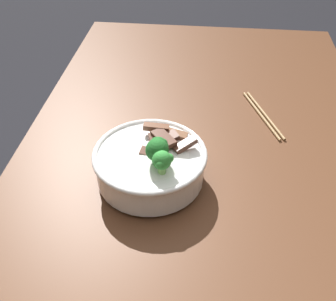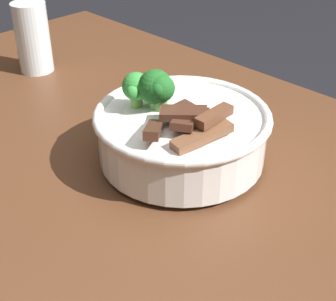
# 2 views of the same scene
# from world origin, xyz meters

# --- Properties ---
(dining_table) EXTENTS (1.47, 0.85, 0.79)m
(dining_table) POSITION_xyz_m (0.00, 0.00, 0.66)
(dining_table) COLOR #56331E
(dining_table) RESTS_ON ground
(rice_bowl) EXTENTS (0.23, 0.23, 0.13)m
(rice_bowl) POSITION_xyz_m (0.08, -0.10, 0.84)
(rice_bowl) COLOR white
(rice_bowl) RESTS_ON dining_table
(chopsticks_pair) EXTENTS (0.21, 0.09, 0.01)m
(chopsticks_pair) POSITION_xyz_m (-0.18, 0.15, 0.79)
(chopsticks_pair) COLOR #9E7A4C
(chopsticks_pair) RESTS_ON dining_table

